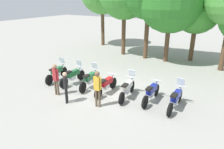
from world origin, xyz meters
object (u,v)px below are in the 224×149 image
tree_4 (197,10)px  motorcycle_0 (57,72)px  motorcycle_3 (106,85)px  person_0 (97,86)px  motorcycle_4 (127,88)px  person_2 (66,85)px  person_1 (56,77)px  motorcycle_1 (73,76)px  motorcycle_6 (176,98)px  motorcycle_2 (90,79)px  motorcycle_5 (151,92)px

tree_4 → motorcycle_0: bearing=-125.7°
motorcycle_0 → motorcycle_3: motorcycle_0 is taller
person_0 → tree_4: 11.09m
motorcycle_4 → person_2: size_ratio=1.34×
motorcycle_0 → person_1: 2.22m
motorcycle_1 → motorcycle_6: size_ratio=1.00×
motorcycle_2 → person_1: size_ratio=1.26×
motorcycle_5 → motorcycle_4: bearing=101.2°
motorcycle_6 → tree_4: 9.42m
person_1 → person_2: size_ratio=1.07×
motorcycle_0 → motorcycle_6: 7.41m
motorcycle_2 → motorcycle_3: size_ratio=1.00×
person_2 → tree_4: 11.98m
motorcycle_6 → person_1: person_1 is taller
motorcycle_3 → motorcycle_5: same height
motorcycle_3 → motorcycle_1: bearing=87.5°
person_0 → person_2: size_ratio=1.12×
motorcycle_3 → motorcycle_4: motorcycle_4 is taller
motorcycle_3 → motorcycle_6: bearing=-86.2°
motorcycle_1 → motorcycle_3: size_ratio=1.00×
motorcycle_0 → tree_4: bearing=-45.1°
motorcycle_1 → motorcycle_6: 6.17m
motorcycle_5 → person_2: (-3.59, -2.31, 0.44)m
motorcycle_3 → person_2: size_ratio=1.34×
motorcycle_4 → motorcycle_6: same height
motorcycle_0 → person_0: 4.44m
person_1 → person_2: person_1 is taller
motorcycle_1 → person_1: (0.28, -1.65, 0.51)m
motorcycle_6 → person_0: (-3.25, -1.75, 0.57)m
motorcycle_0 → motorcycle_2: (2.47, 0.17, 0.00)m
person_0 → person_2: bearing=94.3°
motorcycle_3 → person_0: person_0 is taller
motorcycle_1 → motorcycle_6: (6.17, 0.18, 0.00)m
motorcycle_0 → person_2: bearing=-136.2°
person_2 → tree_4: size_ratio=0.28×
motorcycle_0 → motorcycle_1: 1.25m
person_2 → person_0: bearing=162.8°
motorcycle_6 → person_1: (-5.89, -1.83, 0.51)m
person_2 → motorcycle_1: bearing=-90.4°
motorcycle_0 → person_0: person_0 is taller
motorcycle_2 → person_2: (0.11, -2.10, 0.43)m
motorcycle_5 → person_1: size_ratio=1.26×
motorcycle_3 → person_1: 2.74m
motorcycle_2 → person_2: person_2 is taller
motorcycle_3 → person_0: size_ratio=1.20×
person_2 → tree_4: (3.87, 10.91, 3.09)m
person_0 → person_2: (-1.58, -0.47, -0.14)m
motorcycle_1 → person_2: person_2 is taller
motorcycle_2 → tree_4: bearing=-31.5°
motorcycle_5 → motorcycle_6: bearing=-93.3°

